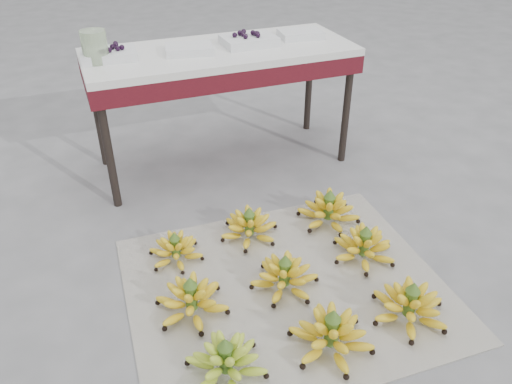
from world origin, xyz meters
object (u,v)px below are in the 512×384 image
object	(u,v)px
tray_left	(189,49)
vendor_table	(221,63)
bunch_front_left	(226,362)
bunch_mid_right	(364,247)
tray_far_left	(109,54)
tray_far_right	(300,34)
tray_right	(249,40)
bunch_front_center	(331,335)
glass_jar	(95,47)
bunch_mid_center	(285,276)
bunch_back_center	(249,227)
bunch_back_right	(328,211)
bunch_back_left	(176,250)
newspaper_mat	(286,287)
bunch_front_right	(410,306)
bunch_mid_left	(192,300)

from	to	relation	value
tray_left	vendor_table	bearing A→B (deg)	5.48
bunch_front_left	bunch_mid_right	world-z (taller)	same
tray_far_left	tray_far_right	xyz separation A→B (m)	(1.02, -0.00, -0.01)
tray_right	bunch_front_center	bearing A→B (deg)	-99.46
glass_jar	tray_right	bearing A→B (deg)	0.45
bunch_mid_center	vendor_table	world-z (taller)	vendor_table
bunch_front_center	bunch_mid_center	world-z (taller)	bunch_front_center
bunch_front_left	tray_left	world-z (taller)	tray_left
bunch_front_center	tray_far_left	xyz separation A→B (m)	(-0.47, 1.45, 0.62)
bunch_back_center	tray_left	bearing A→B (deg)	102.37
bunch_mid_right	bunch_back_right	bearing A→B (deg)	105.17
bunch_mid_center	bunch_back_left	world-z (taller)	bunch_mid_center
newspaper_mat	bunch_mid_right	bearing A→B (deg)	7.28
bunch_mid_center	bunch_back_right	size ratio (longest dim) A/B	1.14
bunch_back_right	tray_left	distance (m)	1.05
bunch_front_right	bunch_mid_center	bearing A→B (deg)	142.97
bunch_back_right	tray_right	size ratio (longest dim) A/B	1.06
bunch_front_right	vendor_table	bearing A→B (deg)	104.52
bunch_back_right	tray_left	world-z (taller)	tray_left
bunch_mid_center	tray_right	size ratio (longest dim) A/B	1.21
tray_far_left	tray_right	size ratio (longest dim) A/B	0.98
newspaper_mat	bunch_front_right	distance (m)	0.48
bunch_back_right	tray_far_left	xyz separation A→B (m)	(-0.82, 0.78, 0.62)
bunch_front_right	tray_right	size ratio (longest dim) A/B	1.10
bunch_back_right	tray_far_left	size ratio (longest dim) A/B	1.07
bunch_front_right	tray_far_left	bearing A→B (deg)	123.41
bunch_back_center	tray_right	xyz separation A→B (m)	(0.28, 0.73, 0.63)
bunch_back_center	bunch_mid_right	bearing A→B (deg)	-29.10
bunch_back_right	tray_far_right	bearing A→B (deg)	76.49
bunch_front_center	bunch_mid_left	xyz separation A→B (m)	(-0.41, 0.34, -0.00)
vendor_table	glass_jar	distance (m)	0.63
tray_right	glass_jar	xyz separation A→B (m)	(-0.77, -0.01, 0.05)
bunch_mid_center	tray_far_left	xyz separation A→B (m)	(-0.44, 1.12, 0.62)
bunch_front_center	vendor_table	distance (m)	1.51
bunch_front_left	bunch_mid_right	size ratio (longest dim) A/B	1.09
tray_far_left	tray_far_right	distance (m)	1.02
bunch_front_right	tray_far_right	world-z (taller)	tray_far_right
tray_right	vendor_table	bearing A→B (deg)	-178.37
bunch_front_center	bunch_front_right	xyz separation A→B (m)	(0.34, 0.02, -0.00)
bunch_front_left	bunch_mid_left	world-z (taller)	bunch_mid_left
tray_far_left	tray_right	bearing A→B (deg)	-2.26
bunch_back_center	bunch_front_left	bearing A→B (deg)	-108.07
bunch_mid_right	bunch_front_center	bearing A→B (deg)	-121.74
bunch_front_center	bunch_front_right	bearing A→B (deg)	-1.31
bunch_front_right	bunch_mid_center	size ratio (longest dim) A/B	0.91
bunch_mid_center	bunch_back_right	bearing A→B (deg)	57.19
bunch_front_center	tray_right	distance (m)	1.57
bunch_mid_left	tray_left	bearing A→B (deg)	71.92
tray_left	glass_jar	bearing A→B (deg)	178.15
bunch_front_right	bunch_mid_right	xyz separation A→B (m)	(0.03, 0.36, -0.00)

